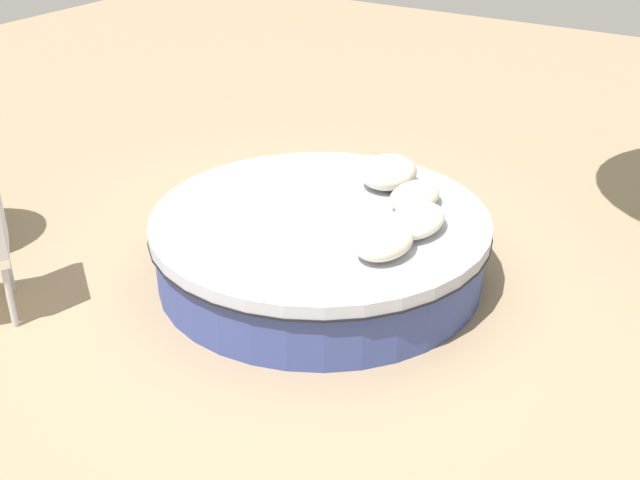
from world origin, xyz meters
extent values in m
plane|color=#9E8466|center=(0.00, 0.00, 0.00)|extent=(16.00, 16.00, 0.00)
cylinder|color=#38478C|center=(0.00, 0.00, 0.18)|extent=(2.17, 2.17, 0.37)
cylinder|color=black|center=(0.00, 0.00, 0.37)|extent=(2.25, 2.25, 0.02)
cylinder|color=#B2B7C6|center=(0.00, 0.00, 0.41)|extent=(2.24, 2.24, 0.09)
ellipsoid|color=beige|center=(-0.24, -0.60, 0.55)|extent=(0.45, 0.32, 0.17)
ellipsoid|color=beige|center=(0.13, -0.63, 0.54)|extent=(0.49, 0.32, 0.16)
ellipsoid|color=beige|center=(0.45, -0.46, 0.54)|extent=(0.45, 0.30, 0.16)
ellipsoid|color=beige|center=(0.65, -0.15, 0.57)|extent=(0.45, 0.39, 0.21)
cylinder|color=#B7B7BC|center=(-1.52, 1.25, 0.21)|extent=(0.04, 0.04, 0.42)
cylinder|color=#B7B7BC|center=(-1.26, 1.60, 0.21)|extent=(0.04, 0.04, 0.42)
camera|label=1|loc=(-4.01, -2.56, 2.79)|focal=45.39mm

